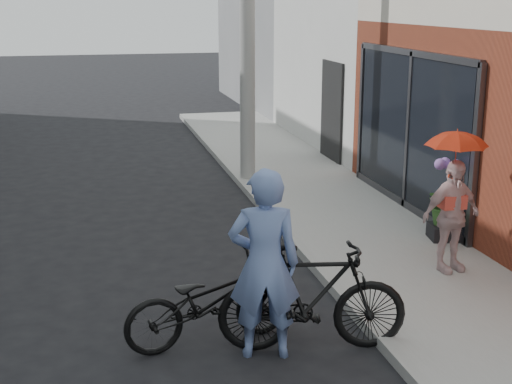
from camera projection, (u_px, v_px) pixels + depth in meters
name	position (u px, v px, depth m)	size (l,w,h in m)	color
ground	(273.00, 326.00, 7.62)	(80.00, 80.00, 0.00)	black
sidewalk	(381.00, 245.00, 9.96)	(2.20, 24.00, 0.12)	#999A94
curb	(302.00, 251.00, 9.70)	(0.12, 24.00, 0.12)	#9E9E99
officer	(264.00, 264.00, 6.77)	(0.69, 0.45, 1.89)	#6C85C0
bike_left	(209.00, 301.00, 7.11)	(0.61, 1.76, 0.92)	black
bike_right	(312.00, 297.00, 6.96)	(0.53, 1.86, 1.12)	black
kimono_woman	(451.00, 216.00, 8.69)	(0.82, 0.34, 1.40)	beige
parasol	(457.00, 134.00, 8.42)	(0.71, 0.71, 0.62)	red
planter	(444.00, 232.00, 9.99)	(0.39, 0.39, 0.21)	black
potted_plant	(446.00, 204.00, 9.88)	(0.55, 0.48, 0.62)	#336327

